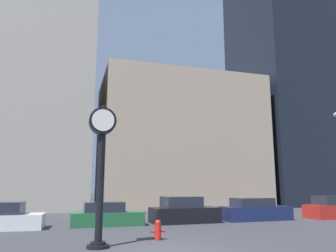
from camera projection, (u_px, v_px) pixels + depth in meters
The scene contains 11 objects.
ground_plane at pixel (166, 252), 10.74m from camera, with size 200.00×200.00×0.00m, color #38383D.
building_tall_tower at pixel (44, 34), 34.82m from camera, with size 10.32×12.00×36.12m.
building_storefront_row at pixel (177, 144), 36.91m from camera, with size 16.91×12.00×13.80m.
building_glass_modern at pixel (280, 83), 42.40m from camera, with size 9.51×12.00×30.73m.
street_clock at pixel (101, 156), 12.00m from camera, with size 1.00×0.79×5.14m.
car_white at pixel (2, 218), 16.49m from camera, with size 3.96×2.05×1.35m.
car_green at pixel (106, 215), 18.16m from camera, with size 3.97×1.85×1.28m.
car_black at pixel (184, 212), 19.54m from camera, with size 4.08×2.08×1.53m.
car_navy at pixel (255, 211), 20.97m from camera, with size 4.57×1.91×1.40m.
car_red at pixel (335, 209), 22.38m from camera, with size 4.12×1.78×1.51m.
fire_hydrant_near at pixel (158, 230), 13.21m from camera, with size 0.60×0.26×0.79m.
Camera 1 is at (-3.15, -10.86, 2.12)m, focal length 35.00 mm.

